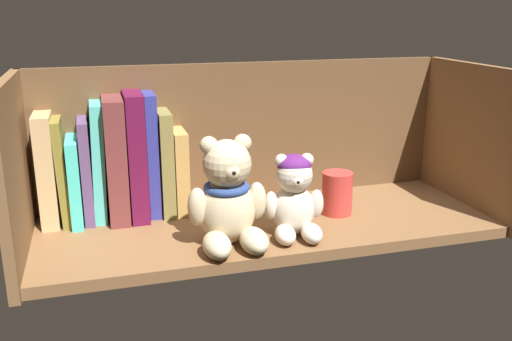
% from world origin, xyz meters
% --- Properties ---
extents(shelf_board, '(0.82, 0.29, 0.02)m').
position_xyz_m(shelf_board, '(0.00, 0.00, 0.01)').
color(shelf_board, brown).
rests_on(shelf_board, ground).
extents(shelf_back_panel, '(0.85, 0.01, 0.30)m').
position_xyz_m(shelf_back_panel, '(0.00, 0.15, 0.15)').
color(shelf_back_panel, brown).
rests_on(shelf_back_panel, ground).
extents(shelf_side_panel_left, '(0.02, 0.32, 0.30)m').
position_xyz_m(shelf_side_panel_left, '(-0.42, 0.00, 0.15)').
color(shelf_side_panel_left, brown).
rests_on(shelf_side_panel_left, ground).
extents(shelf_side_panel_right, '(0.02, 0.32, 0.30)m').
position_xyz_m(shelf_side_panel_right, '(0.42, 0.00, 0.15)').
color(shelf_side_panel_right, brown).
rests_on(shelf_side_panel_right, ground).
extents(book_0, '(0.03, 0.11, 0.20)m').
position_xyz_m(book_0, '(-0.38, 0.12, 0.12)').
color(book_0, tan).
rests_on(book_0, shelf_board).
extents(book_1, '(0.02, 0.11, 0.19)m').
position_xyz_m(book_1, '(-0.36, 0.12, 0.12)').
color(book_1, olive).
rests_on(book_1, shelf_board).
extents(book_2, '(0.02, 0.14, 0.16)m').
position_xyz_m(book_2, '(-0.34, 0.12, 0.10)').
color(book_2, '#44D0BF').
rests_on(book_2, shelf_board).
extents(book_3, '(0.02, 0.12, 0.19)m').
position_xyz_m(book_3, '(-0.31, 0.12, 0.12)').
color(book_3, '#5D406B').
rests_on(book_3, shelf_board).
extents(book_4, '(0.03, 0.10, 0.22)m').
position_xyz_m(book_4, '(-0.29, 0.12, 0.13)').
color(book_4, '#51C7B9').
rests_on(book_4, shelf_board).
extents(book_5, '(0.04, 0.15, 0.23)m').
position_xyz_m(book_5, '(-0.26, 0.12, 0.13)').
color(book_5, brown).
rests_on(book_5, shelf_board).
extents(book_6, '(0.03, 0.14, 0.24)m').
position_xyz_m(book_6, '(-0.22, 0.12, 0.14)').
color(book_6, '#5C1135').
rests_on(book_6, shelf_board).
extents(book_7, '(0.02, 0.10, 0.23)m').
position_xyz_m(book_7, '(-0.20, 0.12, 0.14)').
color(book_7, '#313590').
rests_on(book_7, shelf_board).
extents(book_8, '(0.02, 0.12, 0.20)m').
position_xyz_m(book_8, '(-0.17, 0.12, 0.12)').
color(book_8, olive).
rests_on(book_8, shelf_board).
extents(book_9, '(0.03, 0.11, 0.16)m').
position_xyz_m(book_9, '(-0.14, 0.12, 0.10)').
color(book_9, tan).
rests_on(book_9, shelf_board).
extents(teddy_bear_larger, '(0.13, 0.14, 0.19)m').
position_xyz_m(teddy_bear_larger, '(-0.09, -0.08, 0.10)').
color(teddy_bear_larger, beige).
rests_on(teddy_bear_larger, shelf_board).
extents(teddy_bear_smaller, '(0.11, 0.11, 0.14)m').
position_xyz_m(teddy_bear_smaller, '(0.03, -0.07, 0.09)').
color(teddy_bear_smaller, beige).
rests_on(teddy_bear_smaller, shelf_board).
extents(pillar_candle, '(0.06, 0.06, 0.08)m').
position_xyz_m(pillar_candle, '(0.14, 0.01, 0.06)').
color(pillar_candle, '#C63833').
rests_on(pillar_candle, shelf_board).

